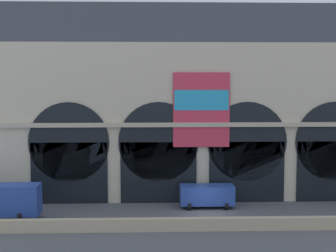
# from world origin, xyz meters

# --- Properties ---
(ground_plane) EXTENTS (200.00, 200.00, 0.00)m
(ground_plane) POSITION_xyz_m (0.00, 0.00, 0.00)
(ground_plane) COLOR #54565B
(quay_parapet_wall) EXTENTS (90.00, 0.70, 1.05)m
(quay_parapet_wall) POSITION_xyz_m (0.00, -4.66, 0.53)
(quay_parapet_wall) COLOR #BCAD8C
(quay_parapet_wall) RESTS_ON ground
(station_building) EXTENTS (46.18, 4.63, 19.95)m
(station_building) POSITION_xyz_m (0.03, 7.10, 9.63)
(station_building) COLOR beige
(station_building) RESTS_ON ground
(van_center) EXTENTS (5.20, 2.48, 2.20)m
(van_center) POSITION_xyz_m (0.19, 2.81, 1.25)
(van_center) COLOR #28479E
(van_center) RESTS_ON ground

